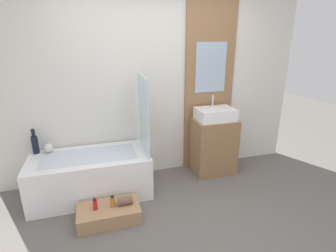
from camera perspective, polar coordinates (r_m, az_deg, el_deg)
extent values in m
plane|color=#605B56|center=(2.78, 6.21, -24.13)|extent=(12.00, 12.00, 0.00)
cube|color=silver|center=(3.59, -2.85, 9.32)|extent=(4.20, 0.06, 2.60)
cube|color=#8E6642|center=(3.80, 9.01, 9.65)|extent=(0.73, 0.03, 2.60)
cube|color=#9EB2C6|center=(3.76, 9.30, 12.44)|extent=(0.45, 0.01, 0.68)
cube|color=white|center=(3.45, -16.38, -10.19)|extent=(1.42, 0.71, 0.53)
cube|color=silver|center=(3.33, -16.79, -6.26)|extent=(1.11, 0.50, 0.01)
cube|color=silver|center=(3.20, -5.33, 2.47)|extent=(0.01, 0.62, 0.93)
cube|color=#A87F56|center=(3.06, -12.75, -18.03)|extent=(0.66, 0.37, 0.16)
cube|color=#8E6642|center=(3.85, 9.83, -4.30)|extent=(0.59, 0.43, 0.80)
cube|color=white|center=(3.69, 10.24, 2.57)|extent=(0.52, 0.37, 0.16)
cylinder|color=silver|center=(3.73, 9.69, 5.40)|extent=(0.02, 0.02, 0.17)
cylinder|color=black|center=(3.60, -26.94, -3.68)|extent=(0.08, 0.08, 0.22)
cylinder|color=black|center=(3.55, -27.31, -1.34)|extent=(0.04, 0.04, 0.09)
sphere|color=silver|center=(3.58, -24.58, -4.37)|extent=(0.12, 0.12, 0.12)
cylinder|color=red|center=(2.98, -15.57, -16.20)|extent=(0.05, 0.05, 0.11)
cylinder|color=black|center=(2.94, -15.68, -15.15)|extent=(0.03, 0.03, 0.02)
cylinder|color=#B2752D|center=(2.98, -11.96, -15.86)|extent=(0.05, 0.05, 0.11)
cylinder|color=black|center=(2.95, -12.05, -14.79)|extent=(0.03, 0.03, 0.02)
cylinder|color=brown|center=(3.00, -9.34, -15.72)|extent=(0.16, 0.09, 0.09)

